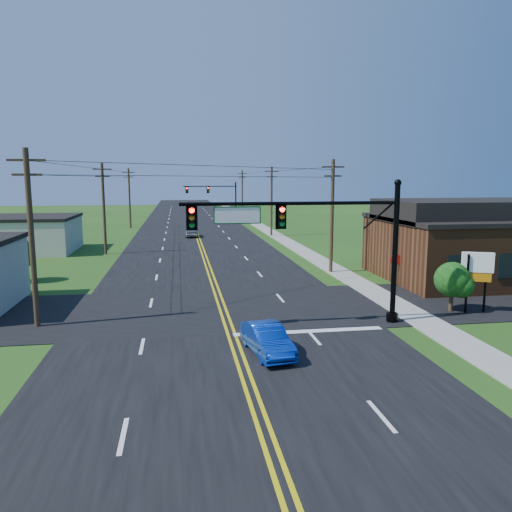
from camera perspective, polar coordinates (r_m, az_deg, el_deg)
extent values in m
plane|color=#204212|center=(17.91, -0.89, -15.98)|extent=(260.00, 260.00, 0.00)
cube|color=black|center=(66.56, -6.89, 2.34)|extent=(16.00, 220.00, 0.04)
cube|color=black|center=(29.17, -4.19, -6.06)|extent=(70.00, 10.00, 0.04)
cube|color=gray|center=(58.01, 3.90, 1.45)|extent=(2.00, 160.00, 0.08)
cylinder|color=black|center=(26.79, 15.58, 0.12)|extent=(0.28, 0.28, 7.20)
cylinder|color=black|center=(27.48, 15.28, -6.80)|extent=(0.60, 0.60, 0.50)
sphere|color=black|center=(26.50, 15.91, 8.05)|extent=(0.36, 0.36, 0.36)
cylinder|color=black|center=(24.75, 4.10, 6.02)|extent=(11.00, 0.18, 0.18)
cube|color=#045316|center=(24.33, -2.15, 4.68)|extent=(2.30, 0.06, 0.85)
cylinder|color=black|center=(96.81, -2.33, 6.55)|extent=(0.28, 0.28, 7.20)
cylinder|color=black|center=(97.00, -2.31, 4.57)|extent=(0.60, 0.60, 0.50)
sphere|color=black|center=(96.73, -2.34, 8.74)|extent=(0.36, 0.36, 0.36)
cylinder|color=black|center=(96.30, -5.32, 7.94)|extent=(10.00, 0.18, 0.18)
cube|color=#045316|center=(96.16, -7.24, 7.58)|extent=(2.30, 0.06, 0.85)
cube|color=#593119|center=(41.05, 24.03, 0.65)|extent=(14.00, 11.00, 4.40)
cube|color=black|center=(40.82, 24.24, 3.92)|extent=(14.20, 11.20, 0.30)
cube|color=beige|center=(56.93, -25.95, 2.11)|extent=(12.00, 9.00, 3.40)
cube|color=black|center=(56.77, -26.08, 3.96)|extent=(12.20, 9.20, 0.30)
cylinder|color=#352718|center=(27.25, -24.26, 1.72)|extent=(0.28, 0.28, 9.00)
cube|color=#352718|center=(27.10, -24.80, 9.92)|extent=(1.80, 0.12, 0.12)
cube|color=#352718|center=(27.09, -24.70, 8.44)|extent=(1.40, 0.12, 0.12)
cylinder|color=#352718|center=(51.70, -16.99, 5.14)|extent=(0.28, 0.28, 9.00)
cube|color=#352718|center=(51.62, -17.19, 9.46)|extent=(1.80, 0.12, 0.12)
cube|color=#352718|center=(51.61, -17.16, 8.69)|extent=(1.40, 0.12, 0.12)
cylinder|color=#352718|center=(78.49, -14.26, 6.40)|extent=(0.28, 0.28, 9.00)
cube|color=#352718|center=(78.44, -14.37, 9.25)|extent=(1.80, 0.12, 0.12)
cube|color=#352718|center=(78.43, -14.35, 8.74)|extent=(1.40, 0.12, 0.12)
cylinder|color=#352718|center=(40.07, 8.67, 4.45)|extent=(0.28, 0.28, 9.00)
cube|color=#352718|center=(39.96, 8.81, 10.03)|extent=(1.80, 0.12, 0.12)
cube|color=#352718|center=(39.95, 8.78, 9.03)|extent=(1.40, 0.12, 0.12)
cylinder|color=#352718|center=(65.29, 1.78, 6.22)|extent=(0.28, 0.28, 9.00)
cube|color=#352718|center=(65.22, 1.80, 9.65)|extent=(1.80, 0.12, 0.12)
cube|color=#352718|center=(65.22, 1.79, 9.03)|extent=(1.40, 0.12, 0.12)
cylinder|color=#352718|center=(94.91, -1.59, 7.05)|extent=(0.28, 0.28, 9.00)
cube|color=#352718|center=(94.87, -1.60, 9.41)|extent=(1.80, 0.12, 0.12)
cube|color=#352718|center=(94.86, -1.59, 8.98)|extent=(1.40, 0.12, 0.12)
cylinder|color=#352718|center=(46.35, 14.41, 0.41)|extent=(0.24, 0.24, 1.85)
sphere|color=#0E3B0E|center=(46.14, 14.49, 2.47)|extent=(3.00, 3.00, 3.00)
cylinder|color=#352718|center=(30.57, 21.39, -4.73)|extent=(0.24, 0.24, 1.32)
sphere|color=#0E3B0E|center=(30.32, 21.52, -2.52)|extent=(2.00, 2.00, 2.00)
cylinder|color=#352718|center=(40.44, -25.64, -1.62)|extent=(0.24, 0.24, 1.54)
sphere|color=#0E3B0E|center=(40.23, -25.77, 0.34)|extent=(2.40, 2.40, 2.40)
imported|color=#072C9D|center=(21.72, 1.27, -9.60)|extent=(1.95, 4.07, 1.29)
imported|color=#A6A6AA|center=(65.04, -7.34, 2.78)|extent=(1.81, 4.17, 1.40)
cylinder|color=slate|center=(36.27, 15.59, -1.68)|extent=(0.07, 0.07, 2.17)
cylinder|color=#B3130A|center=(36.10, 15.67, -0.40)|extent=(0.83, 0.07, 0.83)
cylinder|color=black|center=(30.25, 22.97, -2.97)|extent=(0.17, 0.17, 3.37)
cylinder|color=black|center=(30.85, 24.74, -2.86)|extent=(0.17, 0.17, 3.37)
cube|color=white|center=(30.34, 24.01, -0.66)|extent=(1.64, 0.88, 1.12)
cube|color=#CC720C|center=(30.48, 23.91, -2.23)|extent=(1.46, 0.78, 0.47)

